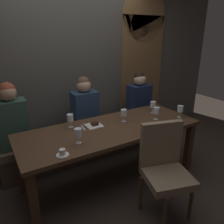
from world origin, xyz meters
The scene contains 18 objects.
ground centered at (0.00, 0.00, 0.00)m, with size 9.00×9.00×0.00m, color #382D26.
back_wall_tiled centered at (0.00, 1.22, 1.50)m, with size 6.00×0.12×3.00m, color #4C4944.
arched_door centered at (1.35, 1.15, 1.36)m, with size 0.90×0.05×2.55m.
dining_table centered at (0.00, 0.00, 0.65)m, with size 2.20×0.84×0.74m.
banquette_bench centered at (0.00, 0.70, 0.23)m, with size 2.50×0.44×0.45m.
chair_near_side centered at (0.20, -0.72, 0.56)m, with size 0.55×0.55×0.98m.
diner_redhead centered at (-1.01, 0.67, 0.84)m, with size 0.36×0.24×0.83m.
diner_bearded centered at (-0.02, 0.71, 0.83)m, with size 0.36×0.24×0.80m.
diner_far_end centered at (0.96, 0.69, 0.82)m, with size 0.36×0.24×0.78m.
wine_glass_end_left centered at (0.78, 0.14, 0.86)m, with size 0.08×0.08×0.16m.
wine_glass_center_back centered at (0.65, -0.08, 0.86)m, with size 0.08×0.08×0.16m.
wine_glass_near_left centered at (-0.41, 0.26, 0.86)m, with size 0.08×0.08×0.16m.
wine_glass_far_right centered at (0.24, 0.08, 0.85)m, with size 0.08×0.08×0.16m.
wine_glass_far_left centered at (0.97, -0.19, 0.86)m, with size 0.08×0.08×0.16m.
wine_glass_near_right centered at (-0.49, -0.17, 0.85)m, with size 0.08×0.08×0.16m.
espresso_cup centered at (-0.71, -0.32, 0.77)m, with size 0.12×0.12×0.06m.
dessert_plate centered at (-0.15, 0.15, 0.75)m, with size 0.19×0.19×0.05m.
fork_on_table centered at (-0.29, 0.16, 0.74)m, with size 0.02×0.17×0.01m, color silver.
Camera 1 is at (-1.24, -2.10, 1.83)m, focal length 35.39 mm.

